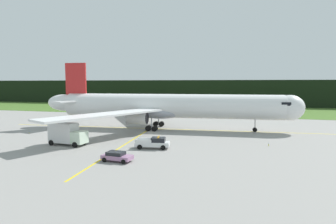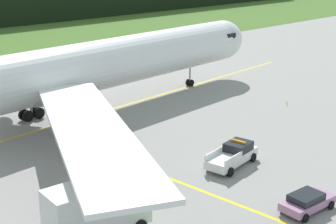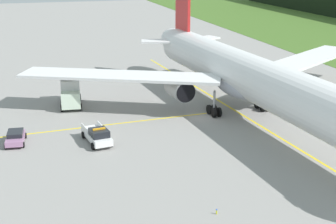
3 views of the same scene
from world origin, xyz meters
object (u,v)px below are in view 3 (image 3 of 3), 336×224
(airliner, at_px, (251,78))
(staff_car, at_px, (15,137))
(ops_pickup_truck, at_px, (97,135))
(catering_truck, at_px, (71,91))

(airliner, bearing_deg, staff_car, -88.83)
(ops_pickup_truck, relative_size, staff_car, 1.34)
(ops_pickup_truck, xyz_separation_m, catering_truck, (-14.88, -1.26, 1.00))
(staff_car, bearing_deg, ops_pickup_truck, 73.84)
(catering_truck, relative_size, staff_car, 1.58)
(catering_truck, bearing_deg, airliner, 59.69)
(airliner, xyz_separation_m, ops_pickup_truck, (2.99, -19.06, -4.22))
(ops_pickup_truck, relative_size, catering_truck, 0.85)
(catering_truck, distance_m, staff_car, 14.39)
(ops_pickup_truck, height_order, catering_truck, catering_truck)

